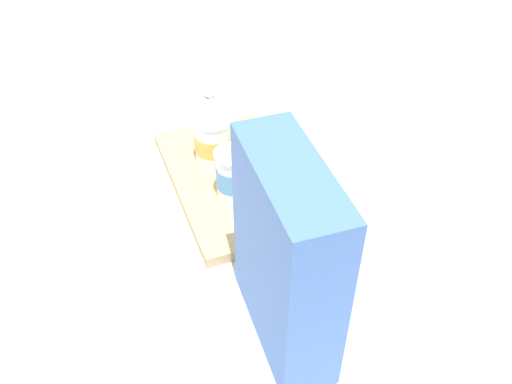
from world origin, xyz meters
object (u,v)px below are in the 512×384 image
at_px(cereal_box, 287,258).
at_px(yogurt_cup_back, 213,140).
at_px(cutting_board, 234,179).
at_px(banana_bunch, 249,163).
at_px(yogurt_cup_front, 234,175).
at_px(spoon, 212,100).

relative_size(cereal_box, yogurt_cup_back, 3.22).
xyz_separation_m(cutting_board, banana_bunch, (-0.00, -0.03, 0.03)).
height_order(yogurt_cup_back, banana_bunch, yogurt_cup_back).
distance_m(yogurt_cup_front, yogurt_cup_back, 0.11).
height_order(cutting_board, cereal_box, cereal_box).
xyz_separation_m(cutting_board, spoon, (0.28, -0.04, -0.01)).
relative_size(yogurt_cup_back, spoon, 0.66).
bearing_deg(spoon, cutting_board, 170.83).
bearing_deg(spoon, cereal_box, 172.12).
bearing_deg(yogurt_cup_back, yogurt_cup_front, -178.27).
xyz_separation_m(yogurt_cup_front, yogurt_cup_back, (0.11, 0.00, -0.00)).
bearing_deg(cereal_box, cutting_board, 175.80).
bearing_deg(spoon, yogurt_cup_front, 169.51).
xyz_separation_m(cutting_board, yogurt_cup_front, (-0.05, 0.02, 0.05)).
relative_size(cutting_board, yogurt_cup_front, 3.91).
distance_m(cutting_board, banana_bunch, 0.04).
height_order(yogurt_cup_front, yogurt_cup_back, yogurt_cup_front).
relative_size(yogurt_cup_front, spoon, 0.67).
distance_m(banana_bunch, spoon, 0.28).
bearing_deg(banana_bunch, cereal_box, 168.10).
bearing_deg(spoon, banana_bunch, 176.74).
xyz_separation_m(banana_bunch, spoon, (0.28, -0.02, -0.03)).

